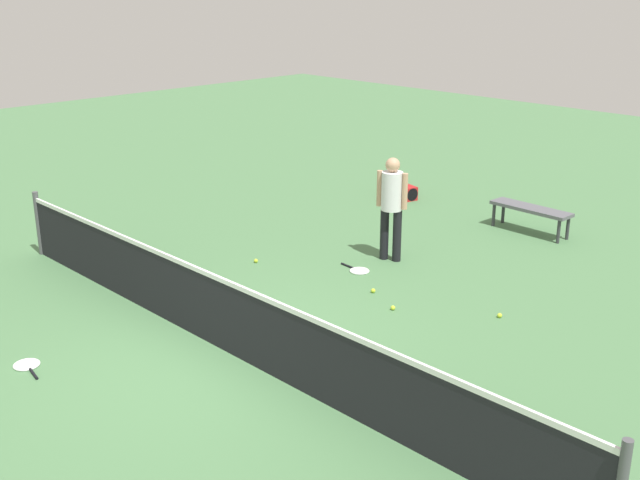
{
  "coord_description": "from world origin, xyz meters",
  "views": [
    {
      "loc": [
        -7.05,
        5.29,
        4.44
      ],
      "look_at": [
        0.38,
        -1.97,
        0.9
      ],
      "focal_mm": 44.09,
      "sensor_mm": 36.0,
      "label": 1
    }
  ],
  "objects_px": {
    "tennis_ball_stray_left": "(256,261)",
    "tennis_ball_stray_right": "(500,315)",
    "tennis_ball_baseline": "(283,307)",
    "equipment_bag": "(402,191)",
    "courtside_bench": "(531,210)",
    "player_near_side": "(392,200)",
    "tennis_ball_near_player": "(373,291)",
    "tennis_ball_midcourt": "(408,380)",
    "tennis_racket_near_player": "(358,270)",
    "tennis_racket_far_player": "(27,366)",
    "tennis_ball_by_net": "(393,308)"
  },
  "relations": [
    {
      "from": "tennis_racket_far_player",
      "to": "courtside_bench",
      "type": "bearing_deg",
      "value": -99.27
    },
    {
      "from": "tennis_ball_by_net",
      "to": "tennis_ball_baseline",
      "type": "xyz_separation_m",
      "value": [
        1.09,
        1.08,
        0.0
      ]
    },
    {
      "from": "tennis_ball_stray_left",
      "to": "tennis_ball_midcourt",
      "type": "bearing_deg",
      "value": 163.17
    },
    {
      "from": "tennis_ball_stray_right",
      "to": "equipment_bag",
      "type": "xyz_separation_m",
      "value": [
        4.84,
        -3.7,
        0.11
      ]
    },
    {
      "from": "tennis_ball_stray_left",
      "to": "equipment_bag",
      "type": "bearing_deg",
      "value": -79.4
    },
    {
      "from": "player_near_side",
      "to": "tennis_ball_near_player",
      "type": "relative_size",
      "value": 25.76
    },
    {
      "from": "tennis_ball_baseline",
      "to": "equipment_bag",
      "type": "xyz_separation_m",
      "value": [
        2.57,
        -5.62,
        0.11
      ]
    },
    {
      "from": "tennis_ball_midcourt",
      "to": "equipment_bag",
      "type": "height_order",
      "value": "equipment_bag"
    },
    {
      "from": "tennis_racket_far_player",
      "to": "tennis_ball_midcourt",
      "type": "xyz_separation_m",
      "value": [
        -3.42,
        -2.94,
        0.02
      ]
    },
    {
      "from": "tennis_racket_near_player",
      "to": "tennis_ball_midcourt",
      "type": "xyz_separation_m",
      "value": [
        -2.82,
        2.19,
        0.02
      ]
    },
    {
      "from": "courtside_bench",
      "to": "tennis_ball_midcourt",
      "type": "bearing_deg",
      "value": 108.89
    },
    {
      "from": "tennis_ball_midcourt",
      "to": "equipment_bag",
      "type": "relative_size",
      "value": 0.08
    },
    {
      "from": "player_near_side",
      "to": "tennis_ball_by_net",
      "type": "distance_m",
      "value": 2.25
    },
    {
      "from": "tennis_ball_midcourt",
      "to": "courtside_bench",
      "type": "relative_size",
      "value": 0.04
    },
    {
      "from": "tennis_ball_by_net",
      "to": "equipment_bag",
      "type": "relative_size",
      "value": 0.08
    },
    {
      "from": "tennis_ball_stray_left",
      "to": "tennis_ball_stray_right",
      "type": "bearing_deg",
      "value": -165.89
    },
    {
      "from": "tennis_racket_far_player",
      "to": "tennis_ball_stray_left",
      "type": "bearing_deg",
      "value": -79.07
    },
    {
      "from": "courtside_bench",
      "to": "equipment_bag",
      "type": "bearing_deg",
      "value": -2.98
    },
    {
      "from": "tennis_ball_midcourt",
      "to": "tennis_racket_near_player",
      "type": "bearing_deg",
      "value": -37.85
    },
    {
      "from": "tennis_ball_stray_left",
      "to": "tennis_ball_stray_right",
      "type": "xyz_separation_m",
      "value": [
        -3.96,
        -0.99,
        0.0
      ]
    },
    {
      "from": "tennis_ball_stray_left",
      "to": "tennis_ball_baseline",
      "type": "bearing_deg",
      "value": 151.17
    },
    {
      "from": "tennis_racket_near_player",
      "to": "tennis_ball_by_net",
      "type": "xyz_separation_m",
      "value": [
        -1.36,
        0.76,
        0.02
      ]
    },
    {
      "from": "tennis_ball_by_net",
      "to": "tennis_ball_midcourt",
      "type": "distance_m",
      "value": 2.04
    },
    {
      "from": "tennis_ball_stray_left",
      "to": "courtside_bench",
      "type": "distance_m",
      "value": 5.07
    },
    {
      "from": "tennis_ball_stray_right",
      "to": "player_near_side",
      "type": "bearing_deg",
      "value": -14.69
    },
    {
      "from": "tennis_ball_stray_right",
      "to": "courtside_bench",
      "type": "relative_size",
      "value": 0.04
    },
    {
      "from": "player_near_side",
      "to": "tennis_ball_stray_left",
      "type": "relative_size",
      "value": 25.76
    },
    {
      "from": "tennis_racket_near_player",
      "to": "player_near_side",
      "type": "bearing_deg",
      "value": -90.36
    },
    {
      "from": "player_near_side",
      "to": "equipment_bag",
      "type": "height_order",
      "value": "player_near_side"
    },
    {
      "from": "tennis_ball_baseline",
      "to": "courtside_bench",
      "type": "distance_m",
      "value": 5.5
    },
    {
      "from": "courtside_bench",
      "to": "tennis_racket_far_player",
      "type": "bearing_deg",
      "value": 80.73
    },
    {
      "from": "player_near_side",
      "to": "tennis_ball_stray_left",
      "type": "height_order",
      "value": "player_near_side"
    },
    {
      "from": "tennis_racket_near_player",
      "to": "tennis_ball_stray_right",
      "type": "height_order",
      "value": "tennis_ball_stray_right"
    },
    {
      "from": "tennis_ball_midcourt",
      "to": "player_near_side",
      "type": "bearing_deg",
      "value": -46.28
    },
    {
      "from": "tennis_ball_baseline",
      "to": "tennis_ball_stray_left",
      "type": "bearing_deg",
      "value": -28.83
    },
    {
      "from": "tennis_racket_far_player",
      "to": "equipment_bag",
      "type": "height_order",
      "value": "equipment_bag"
    },
    {
      "from": "tennis_ball_baseline",
      "to": "tennis_racket_near_player",
      "type": "bearing_deg",
      "value": -81.58
    },
    {
      "from": "tennis_racket_near_player",
      "to": "tennis_racket_far_player",
      "type": "bearing_deg",
      "value": 83.32
    },
    {
      "from": "player_near_side",
      "to": "tennis_ball_stray_right",
      "type": "height_order",
      "value": "player_near_side"
    },
    {
      "from": "tennis_racket_near_player",
      "to": "tennis_ball_stray_left",
      "type": "xyz_separation_m",
      "value": [
        1.42,
        0.91,
        0.02
      ]
    },
    {
      "from": "tennis_ball_near_player",
      "to": "tennis_ball_baseline",
      "type": "bearing_deg",
      "value": 70.33
    },
    {
      "from": "player_near_side",
      "to": "tennis_ball_by_net",
      "type": "relative_size",
      "value": 25.76
    },
    {
      "from": "equipment_bag",
      "to": "tennis_ball_stray_right",
      "type": "bearing_deg",
      "value": 142.6
    },
    {
      "from": "player_near_side",
      "to": "tennis_ball_baseline",
      "type": "height_order",
      "value": "player_near_side"
    },
    {
      "from": "tennis_ball_baseline",
      "to": "equipment_bag",
      "type": "distance_m",
      "value": 6.18
    },
    {
      "from": "equipment_bag",
      "to": "tennis_ball_by_net",
      "type": "bearing_deg",
      "value": 128.84
    },
    {
      "from": "tennis_racket_far_player",
      "to": "tennis_ball_baseline",
      "type": "relative_size",
      "value": 9.12
    },
    {
      "from": "courtside_bench",
      "to": "tennis_racket_near_player",
      "type": "bearing_deg",
      "value": 77.12
    },
    {
      "from": "tennis_ball_by_net",
      "to": "tennis_ball_midcourt",
      "type": "height_order",
      "value": "same"
    },
    {
      "from": "tennis_ball_near_player",
      "to": "tennis_ball_stray_left",
      "type": "height_order",
      "value": "same"
    }
  ]
}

